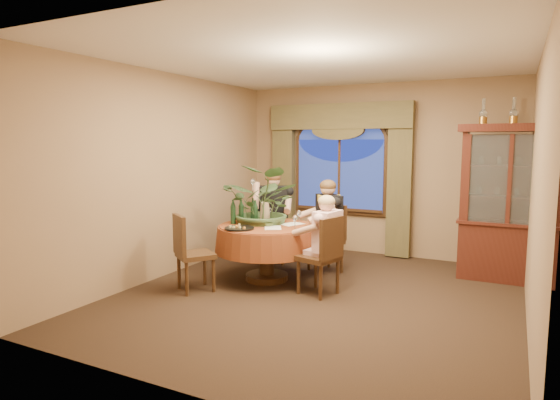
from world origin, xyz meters
The scene contains 35 objects.
floor centered at (0.00, 0.00, 0.00)m, with size 5.00×5.00×0.00m, color black.
wall_back centered at (0.00, 2.50, 1.40)m, with size 4.50×4.50×0.00m, color #85684B.
wall_right centered at (2.25, 0.00, 1.40)m, with size 5.00×5.00×0.00m, color #85684B.
ceiling centered at (0.00, 0.00, 2.80)m, with size 5.00×5.00×0.00m, color white.
window centered at (-0.60, 2.43, 1.30)m, with size 1.62×0.10×1.32m, color navy, non-canonical shape.
arched_transom centered at (-0.60, 2.43, 2.08)m, with size 1.60×0.06×0.44m, color navy, non-canonical shape.
drapery_left centered at (-1.63, 2.38, 1.18)m, with size 0.38×0.14×2.32m, color #494227.
drapery_right centered at (0.43, 2.38, 1.18)m, with size 0.38×0.14×2.32m, color #494227.
swag_valance centered at (-0.60, 2.35, 2.28)m, with size 2.45×0.16×0.42m, color #494227, non-canonical shape.
dining_table centered at (-0.87, 0.33, 0.38)m, with size 1.39×1.39×0.75m, color maroon.
china_cabinet centered at (2.00, 1.75, 1.04)m, with size 1.30×0.51×2.09m, color #35120C.
oil_lamp_left centered at (1.64, 1.75, 2.26)m, with size 0.11×0.11×0.34m, color #A5722D, non-canonical shape.
oil_lamp_center centered at (2.00, 1.75, 2.26)m, with size 0.11×0.11×0.34m, color #A5722D, non-canonical shape.
oil_lamp_right centered at (2.36, 1.75, 2.26)m, with size 0.11×0.11×0.34m, color #A5722D, non-canonical shape.
chair_right centered at (-0.03, 0.09, 0.48)m, with size 0.42×0.42×0.96m, color black.
chair_back_right centered at (-0.32, 1.07, 0.48)m, with size 0.42×0.42×0.96m, color black.
chair_back centered at (-1.25, 1.20, 0.48)m, with size 0.42×0.42×0.96m, color black.
chair_front_left centered at (-1.45, -0.47, 0.48)m, with size 0.42×0.42×0.96m, color black.
person_pink centered at (0.06, 0.17, 0.61)m, with size 0.44×0.40×1.22m, color beige, non-canonical shape.
person_back centered at (-1.24, 1.21, 0.71)m, with size 0.51×0.46×1.41m, color black, non-canonical shape.
person_scarf centered at (-0.23, 0.96, 0.67)m, with size 0.48×0.44×1.34m, color black, non-canonical shape.
stoneware_vase centered at (-0.97, 0.47, 0.89)m, with size 0.15×0.15×0.28m, color tan, non-canonical shape.
centerpiece_plant centered at (-0.98, 0.49, 1.42)m, with size 1.09×1.21×0.94m, color #37512F.
olive_bowl centered at (-0.82, 0.27, 0.77)m, with size 0.16×0.16×0.05m, color #405427.
cheese_platter centered at (-1.04, -0.08, 0.76)m, with size 0.38×0.38×0.02m, color black.
wine_bottle_0 centered at (-1.24, 0.29, 0.92)m, with size 0.07×0.07×0.33m, color black.
wine_bottle_1 centered at (-1.33, 0.22, 0.92)m, with size 0.07×0.07×0.33m, color black.
wine_bottle_2 centered at (-1.03, 0.31, 0.92)m, with size 0.07×0.07×0.33m, color black.
wine_bottle_3 centered at (-1.32, 0.40, 0.92)m, with size 0.07×0.07×0.33m, color tan.
wine_bottle_4 centered at (-1.17, 0.49, 0.92)m, with size 0.07×0.07×0.33m, color black.
tasting_paper_0 centered at (-0.70, 0.18, 0.75)m, with size 0.21×0.30×0.00m, color white.
tasting_paper_1 centered at (-0.60, 0.54, 0.75)m, with size 0.21×0.30×0.00m, color white.
wine_glass_person_pink centered at (-0.42, 0.25, 0.84)m, with size 0.07×0.07×0.18m, color silver, non-canonical shape.
wine_glass_person_back centered at (-1.05, 0.76, 0.84)m, with size 0.07×0.07×0.18m, color silver, non-canonical shape.
wine_glass_person_scarf centered at (-0.54, 0.65, 0.84)m, with size 0.07×0.07×0.18m, color silver, non-canonical shape.
Camera 1 is at (2.06, -5.09, 1.84)m, focal length 30.00 mm.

